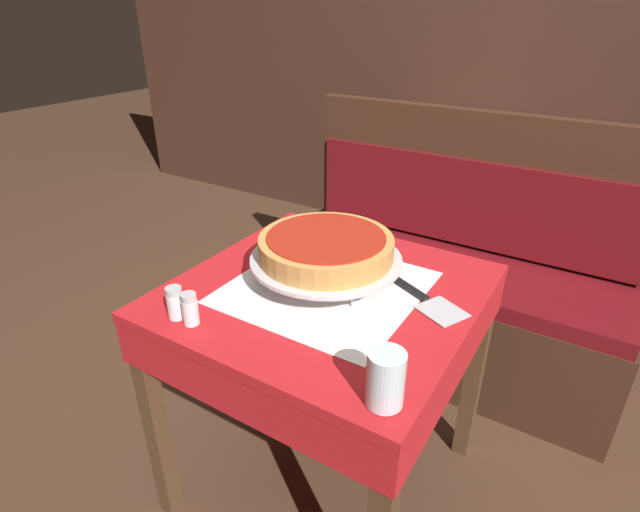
# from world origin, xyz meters

# --- Properties ---
(ground_plane) EXTENTS (14.00, 14.00, 0.00)m
(ground_plane) POSITION_xyz_m (0.00, 0.00, 0.00)
(ground_plane) COLOR #472D1E
(dining_table_front) EXTENTS (0.77, 0.77, 0.73)m
(dining_table_front) POSITION_xyz_m (0.00, 0.00, 0.63)
(dining_table_front) COLOR red
(dining_table_front) RESTS_ON ground_plane
(dining_table_rear) EXTENTS (0.71, 0.71, 0.73)m
(dining_table_rear) POSITION_xyz_m (-0.16, 1.51, 0.62)
(dining_table_rear) COLOR red
(dining_table_rear) RESTS_ON ground_plane
(booth_bench) EXTENTS (1.37, 0.46, 1.04)m
(booth_bench) POSITION_xyz_m (0.10, 0.80, 0.32)
(booth_bench) COLOR #3D2316
(booth_bench) RESTS_ON ground_plane
(back_wall_panel) EXTENTS (6.00, 0.04, 2.40)m
(back_wall_panel) POSITION_xyz_m (0.00, 2.03, 1.20)
(back_wall_panel) COLOR #3D2319
(back_wall_panel) RESTS_ON ground_plane
(pizza_pan_stand) EXTENTS (0.40, 0.40, 0.08)m
(pizza_pan_stand) POSITION_xyz_m (-0.01, 0.02, 0.80)
(pizza_pan_stand) COLOR #ADADB2
(pizza_pan_stand) RESTS_ON dining_table_front
(deep_dish_pizza) EXTENTS (0.35, 0.35, 0.06)m
(deep_dish_pizza) POSITION_xyz_m (-0.01, 0.02, 0.84)
(deep_dish_pizza) COLOR #C68E47
(deep_dish_pizza) RESTS_ON pizza_pan_stand
(pizza_server) EXTENTS (0.27, 0.17, 0.01)m
(pizza_server) POSITION_xyz_m (0.24, 0.08, 0.73)
(pizza_server) COLOR #BCBCC1
(pizza_server) RESTS_ON dining_table_front
(water_glass_near) EXTENTS (0.07, 0.07, 0.11)m
(water_glass_near) POSITION_xyz_m (0.32, -0.31, 0.79)
(water_glass_near) COLOR silver
(water_glass_near) RESTS_ON dining_table_front
(salt_shaker) EXTENTS (0.04, 0.04, 0.08)m
(salt_shaker) POSITION_xyz_m (-0.23, -0.31, 0.77)
(salt_shaker) COLOR silver
(salt_shaker) RESTS_ON dining_table_front
(pepper_shaker) EXTENTS (0.04, 0.04, 0.08)m
(pepper_shaker) POSITION_xyz_m (-0.18, -0.31, 0.77)
(pepper_shaker) COLOR silver
(pepper_shaker) RESTS_ON dining_table_front
(condiment_caddy) EXTENTS (0.14, 0.14, 0.14)m
(condiment_caddy) POSITION_xyz_m (-0.16, 1.47, 0.76)
(condiment_caddy) COLOR black
(condiment_caddy) RESTS_ON dining_table_rear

